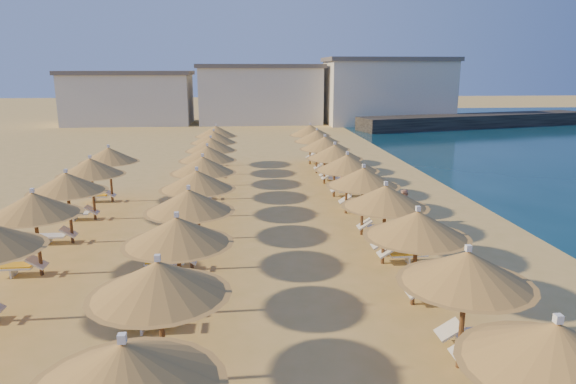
{
  "coord_description": "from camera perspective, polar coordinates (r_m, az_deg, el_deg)",
  "views": [
    {
      "loc": [
        -1.99,
        -18.46,
        6.72
      ],
      "look_at": [
        0.04,
        4.0,
        1.3
      ],
      "focal_mm": 32.0,
      "sensor_mm": 36.0,
      "label": 1
    }
  ],
  "objects": [
    {
      "name": "parasol_row_east",
      "position": [
        21.03,
        8.37,
        1.55
      ],
      "size": [
        3.05,
        35.73,
        2.98
      ],
      "color": "brown",
      "rests_on": "ground"
    },
    {
      "name": "parasol_row_west",
      "position": [
        20.54,
        -10.06,
        1.2
      ],
      "size": [
        3.05,
        35.73,
        2.98
      ],
      "color": "brown",
      "rests_on": "ground"
    },
    {
      "name": "loungers",
      "position": [
        20.73,
        -4.36,
        -4.44
      ],
      "size": [
        14.78,
        34.15,
        0.66
      ],
      "color": "white",
      "rests_on": "ground"
    },
    {
      "name": "hotel_blocks",
      "position": [
        65.35,
        -2.2,
        10.86
      ],
      "size": [
        47.59,
        11.16,
        8.1
      ],
      "color": "beige",
      "rests_on": "ground"
    },
    {
      "name": "jetty",
      "position": [
        65.26,
        20.21,
        7.45
      ],
      "size": [
        30.05,
        11.36,
        1.5
      ],
      "primitive_type": "cube",
      "rotation": [
        0.0,
        0.0,
        0.25
      ],
      "color": "black",
      "rests_on": "ground"
    },
    {
      "name": "beachgoer_b",
      "position": [
        23.24,
        12.73,
        -1.63
      ],
      "size": [
        0.72,
        0.85,
        1.56
      ],
      "primitive_type": "imported",
      "rotation": [
        0.0,
        0.0,
        -1.39
      ],
      "color": "tan",
      "rests_on": "ground"
    },
    {
      "name": "beachgoer_c",
      "position": [
        29.22,
        6.11,
        1.73
      ],
      "size": [
        0.95,
        0.9,
        1.58
      ],
      "primitive_type": "imported",
      "rotation": [
        0.0,
        0.0,
        -0.73
      ],
      "color": "tan",
      "rests_on": "ground"
    },
    {
      "name": "ground",
      "position": [
        19.74,
        0.94,
        -6.39
      ],
      "size": [
        220.0,
        220.0,
        0.0
      ],
      "primitive_type": "plane",
      "color": "tan",
      "rests_on": "ground"
    },
    {
      "name": "parasol_row_inland",
      "position": [
        20.04,
        -24.77,
        -0.16
      ],
      "size": [
        3.05,
        19.39,
        2.98
      ],
      "color": "brown",
      "rests_on": "ground"
    }
  ]
}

